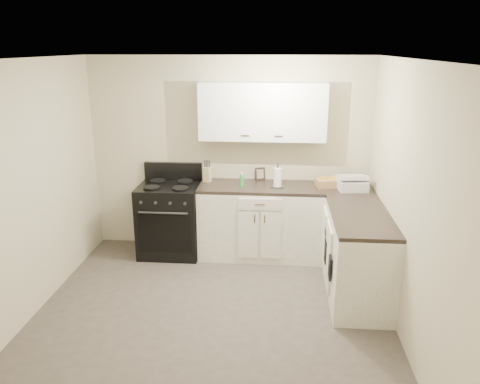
# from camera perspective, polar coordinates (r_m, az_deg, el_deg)

# --- Properties ---
(floor) EXTENTS (3.60, 3.60, 0.00)m
(floor) POSITION_cam_1_polar(r_m,az_deg,el_deg) (4.89, -3.47, -14.88)
(floor) COLOR #473F38
(floor) RESTS_ON ground
(ceiling) EXTENTS (3.60, 3.60, 0.00)m
(ceiling) POSITION_cam_1_polar(r_m,az_deg,el_deg) (4.13, -4.12, 15.86)
(ceiling) COLOR white
(ceiling) RESTS_ON wall_back
(wall_back) EXTENTS (3.60, 0.00, 3.60)m
(wall_back) POSITION_cam_1_polar(r_m,az_deg,el_deg) (6.07, -1.28, 4.49)
(wall_back) COLOR beige
(wall_back) RESTS_ON ground
(wall_right) EXTENTS (0.00, 3.60, 3.60)m
(wall_right) POSITION_cam_1_polar(r_m,az_deg,el_deg) (4.46, 19.76, -1.39)
(wall_right) COLOR beige
(wall_right) RESTS_ON ground
(wall_left) EXTENTS (0.00, 3.60, 3.60)m
(wall_left) POSITION_cam_1_polar(r_m,az_deg,el_deg) (4.94, -24.88, -0.20)
(wall_left) COLOR beige
(wall_left) RESTS_ON ground
(wall_front) EXTENTS (3.60, 0.00, 3.60)m
(wall_front) POSITION_cam_1_polar(r_m,az_deg,el_deg) (2.73, -9.41, -12.71)
(wall_front) COLOR beige
(wall_front) RESTS_ON ground
(base_cabinets_back) EXTENTS (1.55, 0.60, 0.90)m
(base_cabinets_back) POSITION_cam_1_polar(r_m,az_deg,el_deg) (5.99, 2.52, -3.71)
(base_cabinets_back) COLOR white
(base_cabinets_back) RESTS_ON floor
(base_cabinets_right) EXTENTS (0.60, 1.90, 0.90)m
(base_cabinets_right) POSITION_cam_1_polar(r_m,az_deg,el_deg) (5.46, 13.66, -6.41)
(base_cabinets_right) COLOR white
(base_cabinets_right) RESTS_ON floor
(countertop_back) EXTENTS (1.55, 0.60, 0.04)m
(countertop_back) POSITION_cam_1_polar(r_m,az_deg,el_deg) (5.84, 2.58, 0.59)
(countertop_back) COLOR black
(countertop_back) RESTS_ON base_cabinets_back
(countertop_right) EXTENTS (0.60, 1.90, 0.04)m
(countertop_right) POSITION_cam_1_polar(r_m,az_deg,el_deg) (5.29, 14.02, -1.74)
(countertop_right) COLOR black
(countertop_right) RESTS_ON base_cabinets_right
(upper_cabinets) EXTENTS (1.55, 0.30, 0.70)m
(upper_cabinets) POSITION_cam_1_polar(r_m,az_deg,el_deg) (5.79, 2.77, 9.78)
(upper_cabinets) COLOR white
(upper_cabinets) RESTS_ON wall_back
(stove) EXTENTS (0.76, 0.65, 0.93)m
(stove) POSITION_cam_1_polar(r_m,az_deg,el_deg) (6.12, -8.49, -3.34)
(stove) COLOR black
(stove) RESTS_ON floor
(knife_block) EXTENTS (0.11, 0.10, 0.19)m
(knife_block) POSITION_cam_1_polar(r_m,az_deg,el_deg) (5.99, -4.02, 2.15)
(knife_block) COLOR #D7B984
(knife_block) RESTS_ON countertop_back
(paper_towel) EXTENTS (0.11, 0.11, 0.24)m
(paper_towel) POSITION_cam_1_polar(r_m,az_deg,el_deg) (5.76, 4.61, 1.76)
(paper_towel) COLOR white
(paper_towel) RESTS_ON countertop_back
(soap_bottle) EXTENTS (0.06, 0.06, 0.16)m
(soap_bottle) POSITION_cam_1_polar(r_m,az_deg,el_deg) (5.77, 0.20, 1.42)
(soap_bottle) COLOR green
(soap_bottle) RESTS_ON countertop_back
(picture_frame) EXTENTS (0.14, 0.09, 0.16)m
(picture_frame) POSITION_cam_1_polar(r_m,az_deg,el_deg) (6.06, 2.48, 2.23)
(picture_frame) COLOR black
(picture_frame) RESTS_ON countertop_back
(wicker_basket) EXTENTS (0.32, 0.24, 0.10)m
(wicker_basket) POSITION_cam_1_polar(r_m,az_deg,el_deg) (5.87, 10.68, 1.11)
(wicker_basket) COLOR #AB7C51
(wicker_basket) RESTS_ON countertop_right
(countertop_grill) EXTENTS (0.37, 0.36, 0.12)m
(countertop_grill) POSITION_cam_1_polar(r_m,az_deg,el_deg) (5.82, 13.46, 0.89)
(countertop_grill) COLOR silver
(countertop_grill) RESTS_ON countertop_right
(oven_mitt_near) EXTENTS (0.02, 0.14, 0.24)m
(oven_mitt_near) POSITION_cam_1_polar(r_m,az_deg,el_deg) (4.87, 10.89, -9.05)
(oven_mitt_near) COLOR black
(oven_mitt_near) RESTS_ON base_cabinets_right
(oven_mitt_far) EXTENTS (0.02, 0.15, 0.26)m
(oven_mitt_far) POSITION_cam_1_polar(r_m,az_deg,el_deg) (5.27, 10.42, -7.12)
(oven_mitt_far) COLOR black
(oven_mitt_far) RESTS_ON base_cabinets_right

